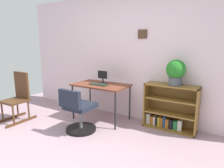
{
  "coord_description": "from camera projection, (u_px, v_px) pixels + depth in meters",
  "views": [
    {
      "loc": [
        1.82,
        -1.43,
        1.51
      ],
      "look_at": [
        0.1,
        1.34,
        0.82
      ],
      "focal_mm": 32.1,
      "sensor_mm": 36.0,
      "label": 1
    }
  ],
  "objects": [
    {
      "name": "ground_plane",
      "position": [
        47.0,
        168.0,
        2.44
      ],
      "size": [
        6.24,
        6.24,
        0.0
      ],
      "primitive_type": "plane",
      "color": "#A38590"
    },
    {
      "name": "wall_back",
      "position": [
        129.0,
        57.0,
        3.98
      ],
      "size": [
        5.2,
        0.12,
        2.43
      ],
      "color": "silver",
      "rests_on": "ground_plane"
    },
    {
      "name": "desk",
      "position": [
        101.0,
        87.0,
        3.87
      ],
      "size": [
        1.06,
        0.63,
        0.71
      ],
      "color": "brown",
      "rests_on": "ground_plane"
    },
    {
      "name": "monitor",
      "position": [
        103.0,
        77.0,
        3.91
      ],
      "size": [
        0.2,
        0.16,
        0.25
      ],
      "color": "#262628",
      "rests_on": "desk"
    },
    {
      "name": "keyboard",
      "position": [
        98.0,
        84.0,
        3.8
      ],
      "size": [
        0.37,
        0.14,
        0.02
      ],
      "primitive_type": "cube",
      "color": "#202D21",
      "rests_on": "desk"
    },
    {
      "name": "office_chair",
      "position": [
        78.0,
        113.0,
        3.37
      ],
      "size": [
        0.52,
        0.55,
        0.77
      ],
      "color": "black",
      "rests_on": "ground_plane"
    },
    {
      "name": "rocking_chair",
      "position": [
        18.0,
        96.0,
        3.89
      ],
      "size": [
        0.42,
        0.64,
        0.94
      ],
      "color": "#4D2F1A",
      "rests_on": "ground_plane"
    },
    {
      "name": "bookshelf_low",
      "position": [
        170.0,
        109.0,
        3.52
      ],
      "size": [
        0.9,
        0.3,
        0.8
      ],
      "color": "brown",
      "rests_on": "ground_plane"
    },
    {
      "name": "potted_plant_on_shelf",
      "position": [
        176.0,
        71.0,
        3.3
      ],
      "size": [
        0.32,
        0.32,
        0.43
      ],
      "color": "#474C51",
      "rests_on": "bookshelf_low"
    }
  ]
}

